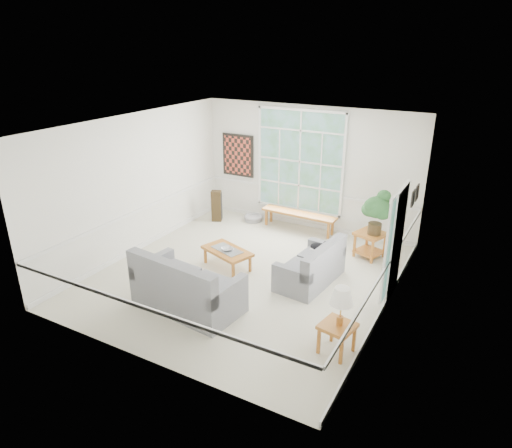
{
  "coord_description": "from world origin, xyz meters",
  "views": [
    {
      "loc": [
        4.08,
        -7.04,
        4.4
      ],
      "look_at": [
        0.1,
        0.2,
        1.05
      ],
      "focal_mm": 32.0,
      "sensor_mm": 36.0,
      "label": 1
    }
  ],
  "objects_px": {
    "loveseat_front": "(188,281)",
    "side_table": "(337,338)",
    "loveseat_right": "(310,262)",
    "end_table": "(370,245)",
    "coffee_table": "(227,258)"
  },
  "relations": [
    {
      "from": "loveseat_right",
      "to": "loveseat_front",
      "type": "relative_size",
      "value": 0.81
    },
    {
      "from": "loveseat_front",
      "to": "coffee_table",
      "type": "distance_m",
      "value": 1.65
    },
    {
      "from": "loveseat_right",
      "to": "end_table",
      "type": "height_order",
      "value": "loveseat_right"
    },
    {
      "from": "loveseat_right",
      "to": "side_table",
      "type": "bearing_deg",
      "value": -50.68
    },
    {
      "from": "loveseat_right",
      "to": "loveseat_front",
      "type": "bearing_deg",
      "value": -123.01
    },
    {
      "from": "loveseat_right",
      "to": "side_table",
      "type": "distance_m",
      "value": 2.19
    },
    {
      "from": "loveseat_right",
      "to": "end_table",
      "type": "relative_size",
      "value": 2.69
    },
    {
      "from": "loveseat_right",
      "to": "end_table",
      "type": "xyz_separation_m",
      "value": [
        0.71,
        1.64,
        -0.13
      ]
    },
    {
      "from": "loveseat_front",
      "to": "side_table",
      "type": "height_order",
      "value": "loveseat_front"
    },
    {
      "from": "coffee_table",
      "to": "end_table",
      "type": "height_order",
      "value": "end_table"
    },
    {
      "from": "loveseat_front",
      "to": "end_table",
      "type": "distance_m",
      "value": 4.16
    },
    {
      "from": "coffee_table",
      "to": "end_table",
      "type": "distance_m",
      "value": 3.09
    },
    {
      "from": "coffee_table",
      "to": "loveseat_front",
      "type": "bearing_deg",
      "value": -63.47
    },
    {
      "from": "loveseat_front",
      "to": "end_table",
      "type": "bearing_deg",
      "value": 63.74
    },
    {
      "from": "loveseat_right",
      "to": "side_table",
      "type": "xyz_separation_m",
      "value": [
        1.19,
        -1.83,
        -0.17
      ]
    }
  ]
}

